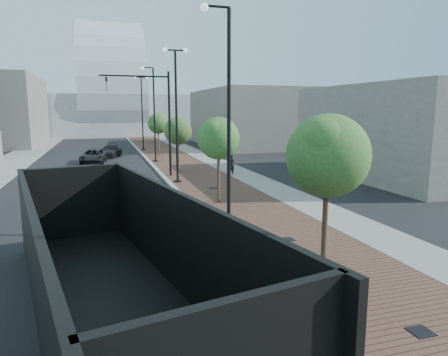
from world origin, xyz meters
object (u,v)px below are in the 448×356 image
object	(u,v)px
white_sedan	(151,214)
dump_truck	(81,247)
pedestrian	(231,165)
dark_car_mid	(94,156)

from	to	relation	value
white_sedan	dump_truck	bearing A→B (deg)	-120.91
dump_truck	pedestrian	xyz separation A→B (m)	(10.34, 19.00, -0.66)
dump_truck	dark_car_mid	world-z (taller)	dump_truck
pedestrian	dark_car_mid	bearing A→B (deg)	-36.92
dump_truck	pedestrian	distance (m)	21.65
white_sedan	dark_car_mid	xyz separation A→B (m)	(-2.69, 24.58, -0.13)
pedestrian	dump_truck	bearing A→B (deg)	71.53
white_sedan	dark_car_mid	world-z (taller)	white_sedan
dump_truck	dark_car_mid	xyz separation A→B (m)	(-0.17, 30.28, -0.85)
dark_car_mid	pedestrian	xyz separation A→B (m)	(10.51, -11.28, 0.19)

